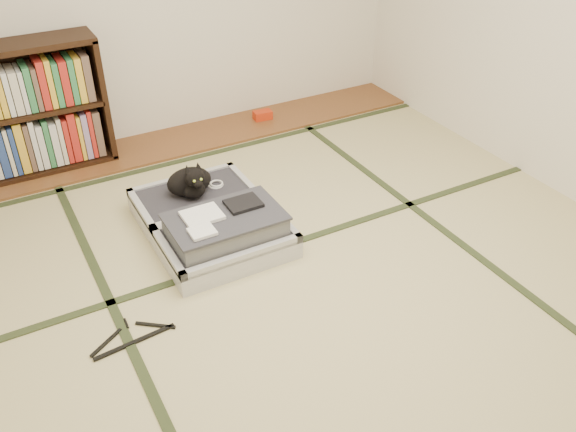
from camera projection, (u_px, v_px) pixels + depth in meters
floor at (311, 287)px, 3.35m from camera, size 4.50×4.50×0.00m
wood_strip at (182, 141)px, 4.80m from camera, size 4.00×0.50×0.02m
red_item at (263, 115)px, 5.09m from camera, size 0.16×0.10×0.07m
room_shell at (318, 19)px, 2.53m from camera, size 4.50×4.50×4.50m
tatami_borders at (269, 240)px, 3.71m from camera, size 4.00×4.50×0.01m
bookcase at (3, 117)px, 4.12m from camera, size 1.37×0.31×0.92m
suitcase at (213, 222)px, 3.69m from camera, size 0.74×0.99×0.29m
cat at (191, 182)px, 3.82m from camera, size 0.33×0.33×0.27m
cable_coil at (216, 184)px, 3.96m from camera, size 0.10×0.10×0.02m
hanger at (133, 338)px, 3.02m from camera, size 0.43×0.21×0.01m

